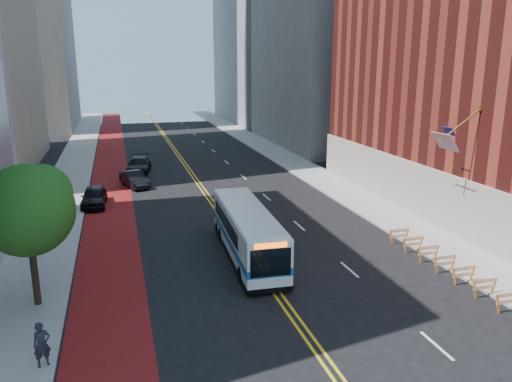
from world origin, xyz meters
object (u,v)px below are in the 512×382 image
Objects in this scene: car_a at (94,197)px; car_c at (139,165)px; street_tree at (28,207)px; transit_bus at (247,231)px; car_b at (134,179)px; pedestrian at (42,345)px.

car_c is at bearing 74.21° from car_a.
car_c reaches higher than car_a.
street_tree is 0.62× the size of transit_bus.
transit_bus is at bearing 17.36° from street_tree.
pedestrian is at bearing -116.59° from car_b.
car_c reaches higher than car_b.
car_c is at bearing 61.22° from pedestrian.
transit_bus is 26.03m from car_c.
car_b is at bearing 62.47° from car_a.
street_tree is at bearing -120.72° from car_b.
car_a is 6.62m from car_b.
car_b is (3.39, 5.69, -0.06)m from car_a.
street_tree is 23.78m from car_b.
street_tree reaches higher than car_a.
car_b is 6.23m from car_c.
car_a is at bearing 126.11° from transit_bus.
transit_bus is 2.45× the size of car_b.
street_tree is 29.90m from car_c.
pedestrian reaches higher than car_b.
street_tree reaches higher than pedestrian.
street_tree is 3.84× the size of pedestrian.
transit_bus is 6.21× the size of pedestrian.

